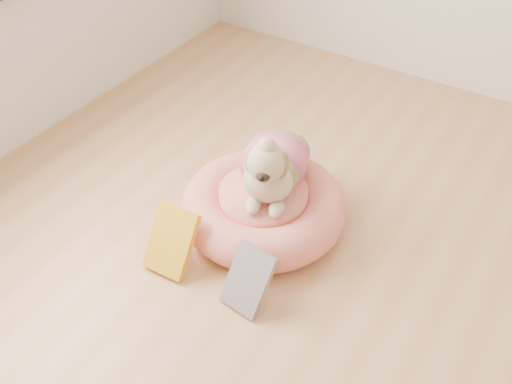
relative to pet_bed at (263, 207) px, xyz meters
The scene contains 4 objects.
pet_bed is the anchor object (origin of this frame).
dog 0.23m from the pet_bed, 62.73° to the left, with size 0.28×0.41×0.30m, color brown, non-canonical shape.
book_yellow 0.38m from the pet_bed, 114.83° to the right, with size 0.15×0.03×0.24m, color #FFFA1A.
book_white 0.37m from the pet_bed, 65.75° to the right, with size 0.14×0.02×0.22m, color silver.
Camera 1 is at (-0.02, -0.44, 1.50)m, focal length 40.00 mm.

